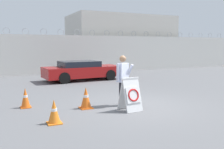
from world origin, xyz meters
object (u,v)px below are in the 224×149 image
Objects in this scene: traffic_cone_near at (86,98)px; traffic_cone_far at (54,112)px; traffic_cone_mid at (25,98)px; parked_car_rear_sedan at (82,70)px; security_guard at (123,78)px; barricade_sign at (131,94)px.

traffic_cone_far is at bearing -137.55° from traffic_cone_near.
parked_car_rear_sedan is (3.94, 5.76, 0.28)m from traffic_cone_mid.
security_guard reaches higher than traffic_cone_far.
barricade_sign is 7.67m from parked_car_rear_sedan.
security_guard reaches higher than traffic_cone_mid.
security_guard is 2.43× the size of traffic_cone_near.
traffic_cone_mid is 0.14× the size of parked_car_rear_sedan.
traffic_cone_near is 1.07× the size of traffic_cone_mid.
security_guard is at bearing 21.54° from traffic_cone_far.
barricade_sign is 1.58× the size of traffic_cone_mid.
barricade_sign is 1.56m from traffic_cone_near.
traffic_cone_far is (-1.35, -1.23, -0.03)m from traffic_cone_near.
parked_car_rear_sedan is at bearing 55.67° from traffic_cone_mid.
traffic_cone_mid is at bearing 152.76° from traffic_cone_near.
traffic_cone_far is at bearing -178.70° from barricade_sign.
security_guard is at bearing -19.60° from traffic_cone_mid.
traffic_cone_near reaches higher than traffic_cone_far.
traffic_cone_mid is at bearing 143.32° from barricade_sign.
security_guard is 3.48m from traffic_cone_mid.
traffic_cone_mid is at bearing 103.74° from traffic_cone_far.
security_guard is 0.37× the size of parked_car_rear_sedan.
traffic_cone_near is 0.15× the size of parked_car_rear_sedan.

